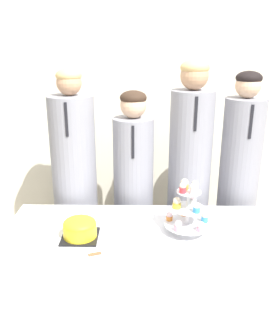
{
  "coord_description": "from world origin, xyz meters",
  "views": [
    {
      "loc": [
        -0.08,
        -1.46,
        1.74
      ],
      "look_at": [
        -0.11,
        0.39,
        1.09
      ],
      "focal_mm": 38.0,
      "sensor_mm": 36.0,
      "label": 1
    }
  ],
  "objects_px": {
    "student_0": "(75,188)",
    "student_3": "(238,189)",
    "student_2": "(189,184)",
    "cake_knife": "(102,253)",
    "round_cake": "(80,228)",
    "student_1": "(133,196)",
    "cupcake_stand": "(188,208)"
  },
  "relations": [
    {
      "from": "cupcake_stand",
      "to": "student_0",
      "type": "bearing_deg",
      "value": 142.86
    },
    {
      "from": "round_cake",
      "to": "cake_knife",
      "type": "distance_m",
      "value": 0.22
    },
    {
      "from": "student_1",
      "to": "student_2",
      "type": "relative_size",
      "value": 0.88
    },
    {
      "from": "student_0",
      "to": "student_1",
      "type": "height_order",
      "value": "student_0"
    },
    {
      "from": "cake_knife",
      "to": "round_cake",
      "type": "bearing_deg",
      "value": 111.92
    },
    {
      "from": "cake_knife",
      "to": "cupcake_stand",
      "type": "distance_m",
      "value": 0.54
    },
    {
      "from": "round_cake",
      "to": "student_3",
      "type": "xyz_separation_m",
      "value": [
        1.04,
        0.64,
        -0.02
      ]
    },
    {
      "from": "cupcake_stand",
      "to": "student_3",
      "type": "relative_size",
      "value": 0.2
    },
    {
      "from": "student_0",
      "to": "student_3",
      "type": "bearing_deg",
      "value": -0.0
    },
    {
      "from": "student_0",
      "to": "student_2",
      "type": "height_order",
      "value": "student_2"
    },
    {
      "from": "student_3",
      "to": "student_0",
      "type": "bearing_deg",
      "value": 180.0
    },
    {
      "from": "student_1",
      "to": "student_3",
      "type": "bearing_deg",
      "value": 0.0
    },
    {
      "from": "cake_knife",
      "to": "cupcake_stand",
      "type": "relative_size",
      "value": 0.69
    },
    {
      "from": "cake_knife",
      "to": "student_0",
      "type": "xyz_separation_m",
      "value": [
        -0.28,
        0.79,
        0.03
      ]
    },
    {
      "from": "round_cake",
      "to": "student_1",
      "type": "height_order",
      "value": "student_1"
    },
    {
      "from": "student_1",
      "to": "student_2",
      "type": "bearing_deg",
      "value": 0.0
    },
    {
      "from": "round_cake",
      "to": "student_0",
      "type": "bearing_deg",
      "value": 102.14
    },
    {
      "from": "student_0",
      "to": "student_3",
      "type": "height_order",
      "value": "student_0"
    },
    {
      "from": "student_1",
      "to": "student_2",
      "type": "distance_m",
      "value": 0.41
    },
    {
      "from": "student_1",
      "to": "student_2",
      "type": "xyz_separation_m",
      "value": [
        0.4,
        0.0,
        0.1
      ]
    },
    {
      "from": "round_cake",
      "to": "student_2",
      "type": "relative_size",
      "value": 0.12
    },
    {
      "from": "round_cake",
      "to": "cake_knife",
      "type": "bearing_deg",
      "value": -48.33
    },
    {
      "from": "student_1",
      "to": "student_0",
      "type": "bearing_deg",
      "value": 180.0
    },
    {
      "from": "cake_knife",
      "to": "cupcake_stand",
      "type": "bearing_deg",
      "value": 6.77
    },
    {
      "from": "round_cake",
      "to": "student_3",
      "type": "relative_size",
      "value": 0.13
    },
    {
      "from": "student_1",
      "to": "student_3",
      "type": "relative_size",
      "value": 0.92
    },
    {
      "from": "student_0",
      "to": "student_2",
      "type": "distance_m",
      "value": 0.82
    },
    {
      "from": "student_0",
      "to": "student_1",
      "type": "distance_m",
      "value": 0.43
    },
    {
      "from": "cake_knife",
      "to": "student_3",
      "type": "bearing_deg",
      "value": 21.68
    },
    {
      "from": "round_cake",
      "to": "student_3",
      "type": "bearing_deg",
      "value": 31.44
    },
    {
      "from": "round_cake",
      "to": "student_1",
      "type": "relative_size",
      "value": 0.14
    },
    {
      "from": "student_0",
      "to": "student_2",
      "type": "xyz_separation_m",
      "value": [
        0.82,
        -0.0,
        0.04
      ]
    }
  ]
}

